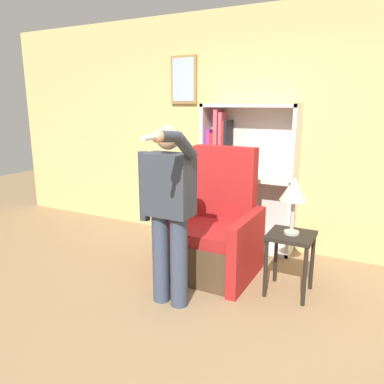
{
  "coord_description": "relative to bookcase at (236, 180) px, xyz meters",
  "views": [
    {
      "loc": [
        1.29,
        -2.31,
        1.73
      ],
      "look_at": [
        -0.24,
        0.62,
        0.94
      ],
      "focal_mm": 35.0,
      "sensor_mm": 36.0,
      "label": 1
    }
  ],
  "objects": [
    {
      "name": "armchair",
      "position": [
        0.08,
        -0.83,
        -0.43
      ],
      "size": [
        0.87,
        0.84,
        1.29
      ],
      "color": "#4C3823",
      "rests_on": "ground_plane"
    },
    {
      "name": "person_standing",
      "position": [
        0.01,
        -1.61,
        0.06
      ],
      "size": [
        0.55,
        0.78,
        1.56
      ],
      "color": "#384256",
      "rests_on": "ground_plane"
    },
    {
      "name": "bookcase",
      "position": [
        0.0,
        0.0,
        0.0
      ],
      "size": [
        1.13,
        0.28,
        1.72
      ],
      "color": "silver",
      "rests_on": "ground_plane"
    },
    {
      "name": "wall_back",
      "position": [
        0.28,
        0.16,
        0.59
      ],
      "size": [
        8.0,
        0.11,
        2.8
      ],
      "color": "tan",
      "rests_on": "ground_plane"
    },
    {
      "name": "side_table",
      "position": [
        0.89,
        -0.93,
        -0.35
      ],
      "size": [
        0.4,
        0.4,
        0.58
      ],
      "color": "black",
      "rests_on": "ground_plane"
    },
    {
      "name": "ground_plane",
      "position": [
        0.28,
        -1.87,
        -0.82
      ],
      "size": [
        14.0,
        14.0,
        0.0
      ],
      "primitive_type": "plane",
      "color": "#937551"
    },
    {
      "name": "table_lamp",
      "position": [
        0.89,
        -0.93,
        0.16
      ],
      "size": [
        0.25,
        0.25,
        0.52
      ],
      "color": "#B7B2A8",
      "rests_on": "side_table"
    }
  ]
}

